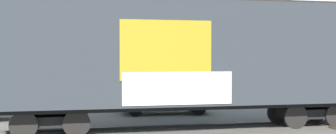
{
  "coord_description": "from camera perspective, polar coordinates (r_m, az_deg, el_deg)",
  "views": [
    {
      "loc": [
        -5.03,
        -16.02,
        2.68
      ],
      "look_at": [
        -0.38,
        1.63,
        2.29
      ],
      "focal_mm": 48.69,
      "sensor_mm": 36.0,
      "label": 1
    }
  ],
  "objects": [
    {
      "name": "hillside",
      "position": [
        75.71,
        -10.97,
        4.29
      ],
      "size": [
        155.69,
        29.89,
        18.24
      ],
      "color": "silver",
      "rests_on": "ground_plane"
    },
    {
      "name": "flagpole",
      "position": [
        29.04,
        14.88,
        5.43
      ],
      "size": [
        1.35,
        1.04,
        7.3
      ],
      "color": "silver",
      "rests_on": "ground_plane"
    },
    {
      "name": "ground_plane",
      "position": [
        17.0,
        2.65,
        -7.84
      ],
      "size": [
        260.0,
        260.0,
        0.0
      ],
      "primitive_type": "plane",
      "color": "slate"
    },
    {
      "name": "track",
      "position": [
        16.99,
        2.67,
        -7.71
      ],
      "size": [
        60.02,
        3.62,
        0.08
      ],
      "color": "#4C4742",
      "rests_on": "ground_plane"
    },
    {
      "name": "parked_car_white",
      "position": [
        20.68,
        -18.08,
        -4.0
      ],
      "size": [
        4.17,
        2.24,
        1.64
      ],
      "color": "silver",
      "rests_on": "ground_plane"
    },
    {
      "name": "freight_car",
      "position": [
        16.76,
        2.38,
        1.44
      ],
      "size": [
        14.15,
        3.51,
        4.87
      ],
      "color": "#33383D",
      "rests_on": "ground_plane"
    },
    {
      "name": "parked_car_green",
      "position": [
        21.68,
        -0.46,
        -3.63
      ],
      "size": [
        4.53,
        2.5,
        1.68
      ],
      "color": "#1E5933",
      "rests_on": "ground_plane"
    }
  ]
}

